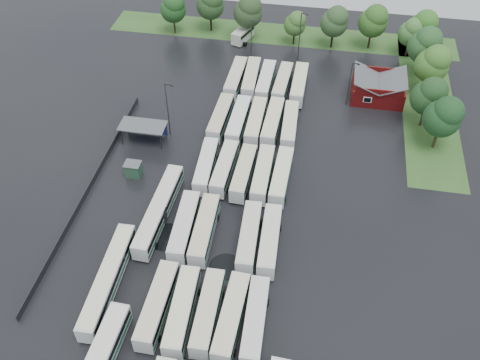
# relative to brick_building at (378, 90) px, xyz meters

# --- Properties ---
(ground) EXTENTS (160.00, 160.00, 0.00)m
(ground) POSITION_rel_brick_building_xyz_m (-24.00, -42.77, -1.87)
(ground) COLOR black
(ground) RESTS_ON ground
(brick_building) EXTENTS (10.07, 8.60, 5.39)m
(brick_building) POSITION_rel_brick_building_xyz_m (0.00, 0.00, 0.00)
(brick_building) COLOR maroon
(brick_building) RESTS_ON ground
(wash_shed) EXTENTS (8.20, 4.20, 3.58)m
(wash_shed) POSITION_rel_brick_building_xyz_m (-41.20, -20.74, 1.12)
(wash_shed) COLOR #2D2D30
(wash_shed) RESTS_ON ground
(utility_hut) EXTENTS (2.70, 2.20, 2.62)m
(utility_hut) POSITION_rel_brick_building_xyz_m (-40.20, -30.17, -0.55)
(utility_hut) COLOR #22452F
(utility_hut) RESTS_ON ground
(grass_strip_north) EXTENTS (80.00, 10.00, 0.01)m
(grass_strip_north) POSITION_rel_brick_building_xyz_m (-22.00, 22.03, -1.86)
(grass_strip_north) COLOR #315821
(grass_strip_north) RESTS_ON ground
(grass_strip_east) EXTENTS (10.00, 50.00, 0.01)m
(grass_strip_east) POSITION_rel_brick_building_xyz_m (10.00, 0.03, -1.86)
(grass_strip_east) COLOR #315821
(grass_strip_east) RESTS_ON ground
(west_fence) EXTENTS (0.10, 50.00, 1.20)m
(west_fence) POSITION_rel_brick_building_xyz_m (-46.20, -34.77, -1.27)
(west_fence) COLOR #2D2D30
(west_fence) RESTS_ON ground
(bus_r1c0) EXTENTS (2.74, 12.34, 3.43)m
(bus_r1c0) POSITION_rel_brick_building_xyz_m (-28.50, -55.17, 0.02)
(bus_r1c0) COLOR silver
(bus_r1c0) RESTS_ON ground
(bus_r1c1) EXTENTS (3.20, 12.44, 3.43)m
(bus_r1c1) POSITION_rel_brick_building_xyz_m (-25.13, -55.46, 0.02)
(bus_r1c1) COLOR silver
(bus_r1c1) RESTS_ON ground
(bus_r1c2) EXTENTS (2.81, 11.96, 3.31)m
(bus_r1c2) POSITION_rel_brick_building_xyz_m (-21.83, -55.03, -0.04)
(bus_r1c2) COLOR silver
(bus_r1c2) RESTS_ON ground
(bus_r1c3) EXTENTS (3.00, 12.34, 3.41)m
(bus_r1c3) POSITION_rel_brick_building_xyz_m (-18.71, -55.26, 0.01)
(bus_r1c3) COLOR silver
(bus_r1c3) RESTS_ON ground
(bus_r1c4) EXTENTS (2.96, 12.04, 3.33)m
(bus_r1c4) POSITION_rel_brick_building_xyz_m (-15.64, -55.20, -0.03)
(bus_r1c4) COLOR silver
(bus_r1c4) RESTS_ON ground
(bus_r2c0) EXTENTS (3.18, 12.49, 3.45)m
(bus_r2c0) POSITION_rel_brick_building_xyz_m (-28.44, -41.45, 0.03)
(bus_r2c0) COLOR silver
(bus_r2c0) RESTS_ON ground
(bus_r2c1) EXTENTS (2.95, 12.29, 3.40)m
(bus_r2c1) POSITION_rel_brick_building_xyz_m (-25.40, -41.46, 0.01)
(bus_r2c1) COLOR silver
(bus_r2c1) RESTS_ON ground
(bus_r2c3) EXTENTS (3.08, 12.15, 3.35)m
(bus_r2c3) POSITION_rel_brick_building_xyz_m (-18.69, -41.68, -0.02)
(bus_r2c3) COLOR silver
(bus_r2c3) RESTS_ON ground
(bus_r2c4) EXTENTS (2.98, 12.13, 3.35)m
(bus_r2c4) POSITION_rel_brick_building_xyz_m (-15.64, -41.77, -0.02)
(bus_r2c4) COLOR silver
(bus_r2c4) RESTS_ON ground
(bus_r3c0) EXTENTS (3.08, 11.90, 3.28)m
(bus_r3c0) POSITION_rel_brick_building_xyz_m (-28.29, -27.73, -0.06)
(bus_r3c0) COLOR silver
(bus_r3c0) RESTS_ON ground
(bus_r3c1) EXTENTS (2.81, 11.80, 3.27)m
(bus_r3c1) POSITION_rel_brick_building_xyz_m (-25.16, -27.70, -0.07)
(bus_r3c1) COLOR silver
(bus_r3c1) RESTS_ON ground
(bus_r3c2) EXTENTS (2.75, 11.81, 3.27)m
(bus_r3c2) POSITION_rel_brick_building_xyz_m (-21.86, -28.24, -0.07)
(bus_r3c2) COLOR silver
(bus_r3c2) RESTS_ON ground
(bus_r3c3) EXTENTS (2.63, 12.02, 3.34)m
(bus_r3c3) POSITION_rel_brick_building_xyz_m (-18.70, -28.06, -0.03)
(bus_r3c3) COLOR silver
(bus_r3c3) RESTS_ON ground
(bus_r3c4) EXTENTS (2.84, 12.10, 3.35)m
(bus_r3c4) POSITION_rel_brick_building_xyz_m (-15.64, -28.04, -0.02)
(bus_r3c4) COLOR silver
(bus_r3c4) RESTS_ON ground
(bus_r4c0) EXTENTS (2.90, 12.12, 3.36)m
(bus_r4c0) POSITION_rel_brick_building_xyz_m (-28.59, -14.39, -0.02)
(bus_r4c0) COLOR silver
(bus_r4c0) RESTS_ON ground
(bus_r4c1) EXTENTS (2.80, 12.38, 3.44)m
(bus_r4c1) POSITION_rel_brick_building_xyz_m (-25.16, -14.72, 0.02)
(bus_r4c1) COLOR silver
(bus_r4c1) RESTS_ON ground
(bus_r4c2) EXTENTS (2.62, 12.05, 3.35)m
(bus_r4c2) POSITION_rel_brick_building_xyz_m (-22.01, -14.38, -0.02)
(bus_r4c2) COLOR silver
(bus_r4c2) RESTS_ON ground
(bus_r4c3) EXTENTS (2.93, 12.39, 3.43)m
(bus_r4c3) POSITION_rel_brick_building_xyz_m (-18.96, -14.14, 0.02)
(bus_r4c3) COLOR silver
(bus_r4c3) RESTS_ON ground
(bus_r4c4) EXTENTS (2.93, 11.97, 3.31)m
(bus_r4c4) POSITION_rel_brick_building_xyz_m (-15.79, -14.38, -0.04)
(bus_r4c4) COLOR silver
(bus_r4c4) RESTS_ON ground
(bus_r5c0) EXTENTS (2.80, 12.33, 3.42)m
(bus_r5c0) POSITION_rel_brick_building_xyz_m (-28.25, -0.90, 0.02)
(bus_r5c0) COLOR silver
(bus_r5c0) RESTS_ON ground
(bus_r5c1) EXTENTS (3.02, 12.27, 3.39)m
(bus_r5c1) POSITION_rel_brick_building_xyz_m (-25.17, -0.43, 0.00)
(bus_r5c1) COLOR silver
(bus_r5c1) RESTS_ON ground
(bus_r5c2) EXTENTS (2.68, 12.06, 3.35)m
(bus_r5c2) POSITION_rel_brick_building_xyz_m (-22.13, -0.88, -0.02)
(bus_r5c2) COLOR silver
(bus_r5c2) RESTS_ON ground
(bus_r5c3) EXTENTS (3.06, 11.95, 3.30)m
(bus_r5c3) POSITION_rel_brick_building_xyz_m (-18.75, -0.87, -0.05)
(bus_r5c3) COLOR silver
(bus_r5c3) RESTS_ON ground
(bus_r5c4) EXTENTS (2.69, 12.28, 3.41)m
(bus_r5c4) POSITION_rel_brick_building_xyz_m (-15.41, -0.87, 0.01)
(bus_r5c4) COLOR silver
(bus_r5c4) RESTS_ON ground
(artic_bus_west_b) EXTENTS (3.13, 17.94, 3.31)m
(artic_bus_west_b) POSITION_rel_brick_building_xyz_m (-33.12, -38.84, -0.03)
(artic_bus_west_b) COLOR silver
(artic_bus_west_b) RESTS_ON ground
(artic_bus_west_c) EXTENTS (2.98, 17.81, 3.29)m
(artic_bus_west_c) POSITION_rel_brick_building_xyz_m (-36.24, -52.47, -0.04)
(artic_bus_west_c) COLOR silver
(artic_bus_west_c) RESTS_ON ground
(minibus) EXTENTS (4.56, 7.13, 2.92)m
(minibus) POSITION_rel_brick_building_xyz_m (-30.06, 17.66, -0.24)
(minibus) COLOR beige
(minibus) RESTS_ON ground
(tree_north_0) EXTENTS (5.87, 5.87, 9.72)m
(tree_north_0) POSITION_rel_brick_building_xyz_m (-46.19, 18.32, 4.38)
(tree_north_0) COLOR #342515
(tree_north_0) RESTS_ON ground
(tree_north_1) EXTENTS (6.32, 6.32, 10.46)m
(tree_north_1) POSITION_rel_brick_building_xyz_m (-38.07, 20.91, 4.86)
(tree_north_1) COLOR black
(tree_north_1) RESTS_ON ground
(tree_north_2) EXTENTS (6.49, 6.49, 10.74)m
(tree_north_2) POSITION_rel_brick_building_xyz_m (-28.95, 18.53, 5.05)
(tree_north_2) COLOR black
(tree_north_2) RESTS_ON ground
(tree_north_3) EXTENTS (4.89, 4.89, 8.10)m
(tree_north_3) POSITION_rel_brick_building_xyz_m (-18.31, 17.95, 3.34)
(tree_north_3) COLOR #311F12
(tree_north_3) RESTS_ON ground
(tree_north_4) EXTENTS (6.02, 6.02, 9.98)m
(tree_north_4) POSITION_rel_brick_building_xyz_m (-9.79, 18.07, 4.55)
(tree_north_4) COLOR black
(tree_north_4) RESTS_ON ground
(tree_north_5) EXTENTS (6.31, 6.31, 10.46)m
(tree_north_5) POSITION_rel_brick_building_xyz_m (-1.55, 19.17, 4.86)
(tree_north_5) COLOR #341F14
(tree_north_5) RESTS_ON ground
(tree_north_6) EXTENTS (6.30, 6.30, 10.44)m
(tree_north_6) POSITION_rel_brick_building_xyz_m (8.75, 18.52, 4.85)
(tree_north_6) COLOR #302418
(tree_north_6) RESTS_ON ground
(tree_east_0) EXTENTS (6.52, 6.52, 10.80)m
(tree_east_0) POSITION_rel_brick_building_xyz_m (10.07, -13.83, 5.08)
(tree_east_0) COLOR #382B1A
(tree_east_0) RESTS_ON ground
(tree_east_1) EXTENTS (6.34, 6.34, 10.49)m
(tree_east_1) POSITION_rel_brick_building_xyz_m (8.21, -7.73, 4.88)
(tree_east_1) COLOR #392A1D
(tree_east_1) RESTS_ON ground
(tree_east_2) EXTENTS (6.61, 6.61, 10.95)m
(tree_east_2) POSITION_rel_brick_building_xyz_m (9.61, 3.03, 5.18)
(tree_east_2) COLOR black
(tree_east_2) RESTS_ON ground
(tree_east_3) EXTENTS (6.68, 6.68, 11.06)m
(tree_east_3) POSITION_rel_brick_building_xyz_m (8.62, 9.94, 5.25)
(tree_east_3) COLOR black
(tree_east_3) RESTS_ON ground
(tree_east_4) EXTENTS (5.43, 5.43, 8.99)m
(tree_east_4) POSITION_rel_brick_building_xyz_m (6.58, 17.39, 3.92)
(tree_east_4) COLOR #342011
(tree_east_4) RESTS_ON ground
(lamp_post_ne) EXTENTS (1.45, 0.28, 9.41)m
(lamp_post_ne) POSITION_rel_brick_building_xyz_m (-5.72, -3.55, 3.60)
(lamp_post_ne) COLOR #2D2D30
(lamp_post_ne) RESTS_ON ground
(lamp_post_nw) EXTENTS (1.68, 0.33, 10.91)m
(lamp_post_nw) POSITION_rel_brick_building_xyz_m (-37.06, -18.41, 4.47)
(lamp_post_nw) COLOR #2D2D30
(lamp_post_nw) RESTS_ON ground
(lamp_post_back_w) EXTENTS (1.39, 0.27, 9.01)m
(lamp_post_back_w) POSITION_rel_brick_building_xyz_m (-26.90, 10.64, 3.37)
(lamp_post_back_w) COLOR #2D2D30
(lamp_post_back_w) RESTS_ON ground
(lamp_post_back_e) EXTENTS (1.67, 0.33, 10.87)m
(lamp_post_back_e) POSITION_rel_brick_building_xyz_m (-16.67, 11.55, 4.44)
(lamp_post_back_e) COLOR #2D2D30
(lamp_post_back_e) RESTS_ON ground
(puddle_2) EXTENTS (5.53, 5.53, 0.01)m
(puddle_2) POSITION_rel_brick_building_xyz_m (-31.08, -42.35, -1.86)
(puddle_2) COLOR black
(puddle_2) RESTS_ON ground
(puddle_3) EXTENTS (4.82, 4.82, 0.01)m
(puddle_3) POSITION_rel_brick_building_xyz_m (-21.29, -46.19, -1.86)
(puddle_3) COLOR black
(puddle_3) RESTS_ON ground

